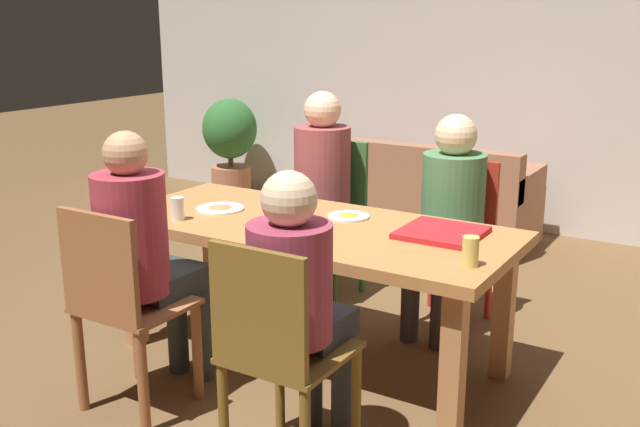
{
  "coord_description": "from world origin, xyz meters",
  "views": [
    {
      "loc": [
        1.85,
        -2.93,
        1.71
      ],
      "look_at": [
        0.0,
        0.1,
        0.75
      ],
      "focal_mm": 41.3,
      "sensor_mm": 36.0,
      "label": 1
    }
  ],
  "objects": [
    {
      "name": "person_2",
      "position": [
        -0.41,
        0.74,
        0.75
      ],
      "size": [
        0.34,
        0.56,
        1.28
      ],
      "color": "#333E3A",
      "rests_on": "ground"
    },
    {
      "name": "back_wall",
      "position": [
        0.0,
        2.96,
        1.31
      ],
      "size": [
        7.31,
        0.12,
        2.62
      ],
      "primitive_type": "cube",
      "color": "beige",
      "rests_on": "ground"
    },
    {
      "name": "drinking_glass_0",
      "position": [
        -0.59,
        -0.29,
        0.78
      ],
      "size": [
        0.07,
        0.07,
        0.12
      ],
      "primitive_type": "cylinder",
      "color": "silver",
      "rests_on": "dining_table"
    },
    {
      "name": "ground_plane",
      "position": [
        0.0,
        0.0,
        0.0
      ],
      "size": [
        20.0,
        20.0,
        0.0
      ],
      "primitive_type": "plane",
      "color": "brown"
    },
    {
      "name": "chair_1",
      "position": [
        -0.41,
        -0.86,
        0.51
      ],
      "size": [
        0.44,
        0.41,
        0.94
      ],
      "color": "#9A5C36",
      "rests_on": "ground"
    },
    {
      "name": "chair_0",
      "position": [
        0.43,
        0.89,
        0.53
      ],
      "size": [
        0.41,
        0.4,
        0.92
      ],
      "color": "#B12C1B",
      "rests_on": "ground"
    },
    {
      "name": "plate_0",
      "position": [
        -0.54,
        -0.03,
        0.73
      ],
      "size": [
        0.25,
        0.25,
        0.03
      ],
      "color": "white",
      "rests_on": "dining_table"
    },
    {
      "name": "drinking_glass_2",
      "position": [
        0.09,
        -0.28,
        0.8
      ],
      "size": [
        0.07,
        0.07,
        0.15
      ],
      "primitive_type": "cylinder",
      "color": "#BA4528",
      "rests_on": "dining_table"
    },
    {
      "name": "person_1",
      "position": [
        -0.41,
        -0.72,
        0.73
      ],
      "size": [
        0.31,
        0.54,
        1.25
      ],
      "color": "#333A3B",
      "rests_on": "ground"
    },
    {
      "name": "plate_1",
      "position": [
        0.11,
        0.19,
        0.73
      ],
      "size": [
        0.21,
        0.21,
        0.03
      ],
      "color": "white",
      "rests_on": "dining_table"
    },
    {
      "name": "chair_3",
      "position": [
        0.43,
        -0.91,
        0.52
      ],
      "size": [
        0.42,
        0.43,
        0.95
      ],
      "color": "brown",
      "rests_on": "ground"
    },
    {
      "name": "potted_plant",
      "position": [
        -2.49,
        2.53,
        0.55
      ],
      "size": [
        0.52,
        0.52,
        0.95
      ],
      "color": "#AD6A4A",
      "rests_on": "ground"
    },
    {
      "name": "person_0",
      "position": [
        0.43,
        0.74,
        0.72
      ],
      "size": [
        0.35,
        0.56,
        1.2
      ],
      "color": "#3F3C41",
      "rests_on": "ground"
    },
    {
      "name": "couch",
      "position": [
        -0.41,
        2.27,
        0.29
      ],
      "size": [
        1.75,
        0.76,
        0.79
      ],
      "color": "#996448",
      "rests_on": "ground"
    },
    {
      "name": "pizza_box_0",
      "position": [
        0.63,
        0.15,
        0.74
      ],
      "size": [
        0.36,
        0.36,
        0.03
      ],
      "color": "red",
      "rests_on": "dining_table"
    },
    {
      "name": "person_3",
      "position": [
        0.43,
        -0.76,
        0.7
      ],
      "size": [
        0.32,
        0.48,
        1.18
      ],
      "color": "#303237",
      "rests_on": "ground"
    },
    {
      "name": "chair_2",
      "position": [
        -0.41,
        0.89,
        0.55
      ],
      "size": [
        0.43,
        0.41,
        0.96
      ],
      "color": "#377135",
      "rests_on": "ground"
    },
    {
      "name": "drinking_glass_1",
      "position": [
        0.9,
        -0.2,
        0.79
      ],
      "size": [
        0.07,
        0.07,
        0.12
      ],
      "primitive_type": "cylinder",
      "color": "#E2CC5F",
      "rests_on": "dining_table"
    },
    {
      "name": "dining_table",
      "position": [
        0.0,
        0.0,
        0.63
      ],
      "size": [
        2.01,
        0.88,
        0.73
      ],
      "color": "#B5753F",
      "rests_on": "ground"
    }
  ]
}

